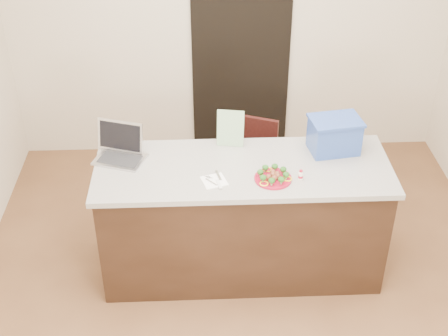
{
  "coord_description": "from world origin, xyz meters",
  "views": [
    {
      "loc": [
        -0.29,
        -3.32,
        3.32
      ],
      "look_at": [
        -0.13,
        0.2,
        0.95
      ],
      "focal_mm": 50.0,
      "sensor_mm": 36.0,
      "label": 1
    }
  ],
  "objects_px": {
    "island": "(242,219)",
    "laptop": "(120,148)",
    "napkin": "(214,181)",
    "chair": "(256,161)",
    "yogurt_bottle": "(301,176)",
    "blue_box": "(334,135)",
    "plate": "(273,178)"
  },
  "relations": [
    {
      "from": "yogurt_bottle",
      "to": "chair",
      "type": "bearing_deg",
      "value": 102.66
    },
    {
      "from": "plate",
      "to": "blue_box",
      "type": "height_order",
      "value": "blue_box"
    },
    {
      "from": "island",
      "to": "yogurt_bottle",
      "type": "bearing_deg",
      "value": -24.11
    },
    {
      "from": "plate",
      "to": "laptop",
      "type": "height_order",
      "value": "laptop"
    },
    {
      "from": "napkin",
      "to": "chair",
      "type": "height_order",
      "value": "napkin"
    },
    {
      "from": "plate",
      "to": "blue_box",
      "type": "relative_size",
      "value": 0.65
    },
    {
      "from": "chair",
      "to": "island",
      "type": "bearing_deg",
      "value": -81.01
    },
    {
      "from": "yogurt_bottle",
      "to": "chair",
      "type": "height_order",
      "value": "yogurt_bottle"
    },
    {
      "from": "blue_box",
      "to": "chair",
      "type": "distance_m",
      "value": 0.94
    },
    {
      "from": "plate",
      "to": "laptop",
      "type": "bearing_deg",
      "value": 162.07
    },
    {
      "from": "plate",
      "to": "napkin",
      "type": "relative_size",
      "value": 1.64
    },
    {
      "from": "plate",
      "to": "yogurt_bottle",
      "type": "distance_m",
      "value": 0.19
    },
    {
      "from": "island",
      "to": "laptop",
      "type": "distance_m",
      "value": 1.02
    },
    {
      "from": "island",
      "to": "napkin",
      "type": "distance_m",
      "value": 0.53
    },
    {
      "from": "island",
      "to": "laptop",
      "type": "height_order",
      "value": "laptop"
    },
    {
      "from": "blue_box",
      "to": "chair",
      "type": "relative_size",
      "value": 0.46
    },
    {
      "from": "laptop",
      "to": "blue_box",
      "type": "distance_m",
      "value": 1.52
    },
    {
      "from": "napkin",
      "to": "yogurt_bottle",
      "type": "height_order",
      "value": "yogurt_bottle"
    },
    {
      "from": "island",
      "to": "yogurt_bottle",
      "type": "distance_m",
      "value": 0.64
    },
    {
      "from": "napkin",
      "to": "yogurt_bottle",
      "type": "relative_size",
      "value": 2.17
    },
    {
      "from": "island",
      "to": "chair",
      "type": "bearing_deg",
      "value": 77.18
    },
    {
      "from": "plate",
      "to": "yogurt_bottle",
      "type": "relative_size",
      "value": 3.56
    },
    {
      "from": "napkin",
      "to": "laptop",
      "type": "bearing_deg",
      "value": 152.3
    },
    {
      "from": "napkin",
      "to": "chair",
      "type": "relative_size",
      "value": 0.18
    },
    {
      "from": "napkin",
      "to": "blue_box",
      "type": "bearing_deg",
      "value": 22.11
    },
    {
      "from": "laptop",
      "to": "island",
      "type": "bearing_deg",
      "value": 7.28
    },
    {
      "from": "napkin",
      "to": "blue_box",
      "type": "distance_m",
      "value": 0.94
    },
    {
      "from": "napkin",
      "to": "plate",
      "type": "bearing_deg",
      "value": 0.56
    },
    {
      "from": "blue_box",
      "to": "island",
      "type": "bearing_deg",
      "value": -173.16
    },
    {
      "from": "chair",
      "to": "plate",
      "type": "bearing_deg",
      "value": -66.93
    },
    {
      "from": "yogurt_bottle",
      "to": "chair",
      "type": "xyz_separation_m",
      "value": [
        -0.2,
        0.91,
        -0.47
      ]
    },
    {
      "from": "island",
      "to": "plate",
      "type": "height_order",
      "value": "plate"
    }
  ]
}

